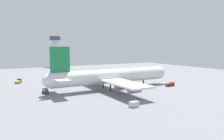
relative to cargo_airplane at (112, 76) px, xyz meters
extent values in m
plane|color=gray|center=(0.19, 0.00, -5.93)|extent=(260.58, 260.58, 0.00)
cylinder|color=silver|center=(0.19, 0.00, 0.11)|extent=(59.09, 6.61, 6.61)
sphere|color=silver|center=(29.73, 0.00, 0.11)|extent=(6.48, 6.48, 6.48)
sphere|color=silver|center=(-29.36, 0.00, 0.11)|extent=(5.62, 5.62, 5.62)
cube|color=#1E7F47|center=(-24.63, 0.00, 8.71)|extent=(8.27, 0.50, 10.58)
cube|color=silver|center=(-25.81, -5.26, 1.11)|extent=(5.32, 9.92, 0.36)
cube|color=silver|center=(-25.81, 5.26, 1.11)|extent=(5.32, 9.92, 0.36)
cube|color=silver|center=(-2.77, -15.21, -0.88)|extent=(10.05, 26.45, 0.70)
cube|color=silver|center=(-2.77, 15.21, -0.88)|extent=(10.05, 26.45, 0.70)
cylinder|color=gray|center=(-1.77, -11.24, -2.62)|extent=(5.29, 2.78, 2.78)
cylinder|color=gray|center=(-1.77, -21.03, -2.62)|extent=(5.29, 2.78, 2.78)
cylinder|color=gray|center=(-1.77, 11.24, -2.62)|extent=(5.29, 2.78, 2.78)
cylinder|color=gray|center=(-1.77, 21.03, -2.62)|extent=(5.29, 2.78, 2.78)
cylinder|color=black|center=(19.10, 0.00, -4.56)|extent=(0.70, 0.70, 2.74)
cylinder|color=black|center=(-2.77, -3.64, -4.56)|extent=(0.70, 0.70, 2.74)
cylinder|color=black|center=(-2.77, 3.64, -4.56)|extent=(0.70, 0.70, 2.74)
cube|color=#B21E19|center=(30.41, -9.13, -4.75)|extent=(1.92, 1.75, 1.50)
cube|color=#B21E19|center=(27.96, -9.08, -4.97)|extent=(3.06, 1.77, 1.07)
cylinder|color=black|center=(30.40, -10.08, -5.50)|extent=(0.87, 0.30, 0.86)
cylinder|color=black|center=(30.44, -8.19, -5.50)|extent=(0.87, 0.30, 0.86)
cylinder|color=black|center=(27.36, -10.01, -5.50)|extent=(0.87, 0.30, 0.86)
cylinder|color=black|center=(27.40, -8.12, -5.50)|extent=(0.87, 0.30, 0.86)
cube|color=#333338|center=(-29.77, 6.41, -4.77)|extent=(2.12, 1.83, 1.52)
cube|color=#2D5193|center=(-29.93, 4.30, -4.84)|extent=(2.18, 2.68, 1.39)
cylinder|color=black|center=(-28.68, 6.37, -5.53)|extent=(0.34, 0.82, 0.80)
cylinder|color=black|center=(-30.85, 6.53, -5.53)|extent=(0.34, 0.82, 0.80)
cylinder|color=black|center=(-28.87, 3.76, -5.53)|extent=(0.34, 0.82, 0.80)
cylinder|color=black|center=(-31.05, 3.92, -5.53)|extent=(0.34, 0.82, 0.80)
cube|color=#333338|center=(-8.73, 39.48, -4.55)|extent=(2.32, 2.64, 1.83)
cube|color=#232328|center=(-11.00, 40.00, -4.95)|extent=(3.24, 2.85, 1.04)
cylinder|color=black|center=(-8.97, 38.27, -5.47)|extent=(0.97, 0.48, 0.93)
cylinder|color=black|center=(-8.41, 40.67, -5.47)|extent=(0.97, 0.48, 0.93)
cylinder|color=black|center=(-11.78, 38.92, -5.47)|extent=(0.97, 0.48, 0.93)
cylinder|color=black|center=(-11.22, 41.32, -5.47)|extent=(0.97, 0.48, 0.93)
cube|color=#333338|center=(-36.40, 40.21, -4.57)|extent=(2.33, 2.07, 1.93)
cube|color=yellow|center=(-37.42, 38.47, -4.97)|extent=(3.10, 3.39, 1.13)
cylinder|color=black|center=(-35.55, 39.54, -5.53)|extent=(0.64, 0.83, 0.80)
cylinder|color=black|center=(-37.40, 40.63, -5.53)|extent=(0.64, 0.83, 0.80)
cylinder|color=black|center=(-36.81, 37.39, -5.53)|extent=(0.64, 0.83, 0.80)
cylinder|color=black|center=(-38.66, 38.47, -5.53)|extent=(0.64, 0.83, 0.80)
cube|color=#B7BCC6|center=(-9.08, -30.92, -5.02)|extent=(3.44, 2.53, 1.83)
cone|color=orange|center=(29.50, 3.52, -5.55)|extent=(0.53, 0.53, 0.76)
cylinder|color=silver|center=(8.76, 133.49, 7.64)|extent=(5.69, 5.69, 27.14)
cylinder|color=#334756|center=(8.76, 133.49, 23.19)|extent=(10.82, 10.82, 3.97)
camera|label=1|loc=(-49.28, -86.61, 13.60)|focal=33.91mm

